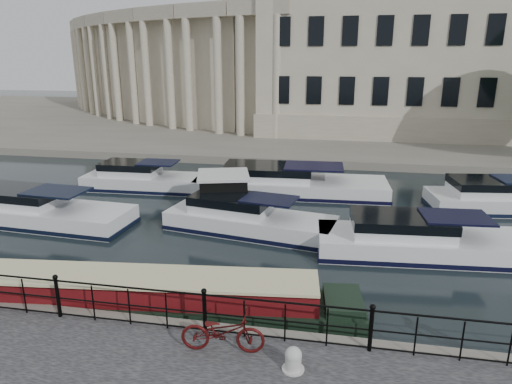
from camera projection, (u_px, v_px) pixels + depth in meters
ground_plane at (227, 305)px, 13.69m from camera, size 160.00×160.00×0.00m
far_bank at (313, 121)px, 50.35m from camera, size 120.00×42.00×0.55m
railing at (205, 309)px, 11.23m from camera, size 24.14×0.14×1.22m
civic_building at (302, 58)px, 44.55m from camera, size 53.55×31.84×16.85m
bicycle at (223, 331)px, 10.55m from camera, size 2.02×0.86×1.03m
mooring_bollard at (293, 359)px, 9.98m from camera, size 0.50×0.50×0.56m
narrowboat at (137, 301)px, 13.24m from camera, size 13.12×3.09×1.48m
harbour_hut at (224, 198)px, 20.84m from camera, size 3.69×3.33×2.19m
cabin_cruisers at (265, 205)px, 21.81m from camera, size 28.40×10.49×1.99m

